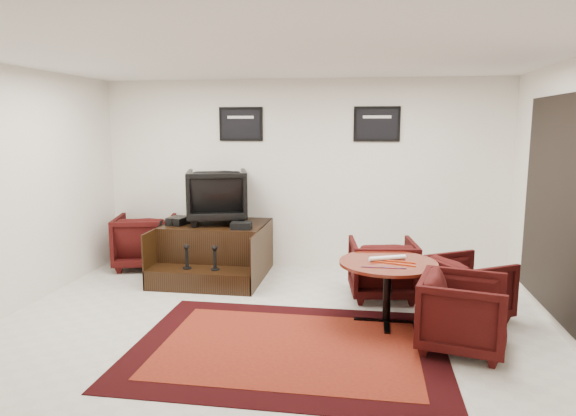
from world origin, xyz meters
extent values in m
plane|color=silver|center=(0.00, 0.00, 0.00)|extent=(6.00, 6.00, 0.00)
cube|color=white|center=(0.00, 2.50, 1.40)|extent=(6.00, 0.02, 2.80)
cube|color=white|center=(0.00, -2.50, 1.40)|extent=(6.00, 0.02, 2.80)
cube|color=white|center=(-3.00, 0.00, 1.40)|extent=(0.02, 5.00, 2.80)
cube|color=white|center=(0.00, 0.00, 2.80)|extent=(6.00, 5.00, 0.02)
cube|color=black|center=(2.97, 0.70, 1.30)|extent=(0.05, 1.90, 2.30)
cube|color=black|center=(2.96, 0.70, 1.30)|extent=(0.02, 1.72, 2.12)
cube|color=black|center=(2.97, 0.70, 1.30)|extent=(0.03, 0.05, 2.12)
cube|color=black|center=(-0.90, 2.48, 2.15)|extent=(0.66, 0.03, 0.50)
cube|color=black|center=(-0.90, 2.46, 2.15)|extent=(0.58, 0.01, 0.42)
cube|color=silver|center=(-0.90, 2.46, 2.25)|extent=(0.40, 0.00, 0.04)
cube|color=black|center=(1.10, 2.48, 2.15)|extent=(0.66, 0.03, 0.50)
cube|color=black|center=(1.10, 2.46, 2.15)|extent=(0.58, 0.01, 0.42)
cube|color=silver|center=(1.10, 2.46, 2.25)|extent=(0.40, 0.00, 0.04)
cube|color=black|center=(0.27, -0.43, 0.00)|extent=(3.00, 2.25, 0.01)
cube|color=#61130D|center=(0.27, -0.43, 0.01)|extent=(2.47, 1.72, 0.01)
cube|color=black|center=(-1.14, 1.93, 0.37)|extent=(1.43, 1.06, 0.74)
cube|color=black|center=(-1.14, 1.19, 0.13)|extent=(1.43, 0.42, 0.27)
cube|color=black|center=(-1.85, 1.72, 0.37)|extent=(0.02, 1.49, 0.74)
cube|color=black|center=(-0.43, 1.72, 0.37)|extent=(0.02, 1.49, 0.74)
cylinder|color=black|center=(-1.33, 1.19, 0.28)|extent=(0.11, 0.11, 0.02)
cylinder|color=black|center=(-1.33, 1.19, 0.41)|extent=(0.04, 0.04, 0.24)
sphere|color=black|center=(-1.33, 1.19, 0.56)|extent=(0.07, 0.07, 0.07)
cylinder|color=black|center=(-0.95, 1.19, 0.28)|extent=(0.11, 0.11, 0.02)
cylinder|color=black|center=(-0.95, 1.19, 0.41)|extent=(0.04, 0.04, 0.24)
sphere|color=black|center=(-0.95, 1.19, 0.56)|extent=(0.07, 0.07, 0.07)
imported|color=black|center=(-1.14, 1.98, 1.17)|extent=(1.01, 0.98, 0.85)
cube|color=black|center=(-1.71, 1.75, 0.80)|extent=(0.17, 0.31, 0.11)
cube|color=black|center=(-1.59, 1.72, 0.80)|extent=(0.17, 0.31, 0.11)
cube|color=black|center=(-0.69, 1.56, 0.79)|extent=(0.29, 0.21, 0.09)
imported|color=black|center=(-2.31, 2.10, 0.44)|extent=(1.03, 0.99, 0.88)
cylinder|color=#4F170B|center=(1.23, 0.38, 0.67)|extent=(1.05, 1.05, 0.03)
cylinder|color=black|center=(1.23, 0.38, 0.35)|extent=(0.08, 0.08, 0.62)
cube|color=black|center=(1.23, 0.38, 0.01)|extent=(0.70, 0.06, 0.03)
cube|color=black|center=(1.23, 0.38, 0.01)|extent=(0.06, 0.70, 0.03)
imported|color=black|center=(1.20, 1.24, 0.40)|extent=(0.87, 0.83, 0.81)
imported|color=black|center=(2.13, 0.67, 0.38)|extent=(0.98, 0.99, 0.76)
imported|color=black|center=(1.92, -0.20, 0.40)|extent=(0.88, 0.92, 0.80)
cylinder|color=white|center=(1.22, 0.44, 0.71)|extent=(0.41, 0.21, 0.05)
cylinder|color=red|center=(1.29, 0.29, 0.69)|extent=(0.43, 0.15, 0.01)
cylinder|color=red|center=(1.29, 0.39, 0.69)|extent=(0.45, 0.09, 0.01)
cylinder|color=#4C1933|center=(0.99, 0.12, 0.69)|extent=(0.10, 0.02, 0.01)
cylinder|color=#4C1933|center=(1.05, 0.12, 0.69)|extent=(0.10, 0.02, 0.01)
cylinder|color=#4C1933|center=(1.11, 0.12, 0.69)|extent=(0.10, 0.02, 0.01)
cylinder|color=#4C1933|center=(1.17, 0.12, 0.69)|extent=(0.10, 0.02, 0.01)
cylinder|color=#4C1933|center=(1.23, 0.12, 0.69)|extent=(0.10, 0.02, 0.01)
cylinder|color=#4C1933|center=(1.29, 0.12, 0.69)|extent=(0.10, 0.02, 0.01)
cylinder|color=#4C1933|center=(1.35, 0.12, 0.69)|extent=(0.10, 0.02, 0.01)
camera|label=1|loc=(1.00, -5.06, 2.13)|focal=32.00mm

